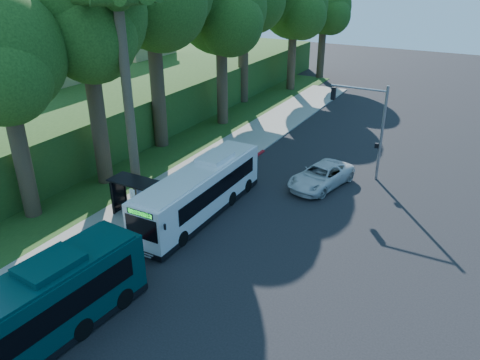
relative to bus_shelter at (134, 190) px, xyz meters
The scene contains 17 objects.
ground 8.00m from the bus_shelter, 21.51° to the left, with size 140.00×140.00×0.00m, color black.
sidewalk 3.35m from the bus_shelter, 90.90° to the left, with size 4.50×70.00×0.12m, color gray.
red_curb 3.07m from the bus_shelter, 26.83° to the right, with size 0.25×30.00×0.13m, color maroon.
grass_verge 9.90m from the bus_shelter, 126.16° to the left, with size 8.00×70.00×0.06m, color #234719.
bus_shelter is the anchor object (origin of this frame).
stop_sign_pole 2.85m from the bus_shelter, 49.08° to the right, with size 0.35×0.06×3.17m.
traffic_signal_pole 17.15m from the bus_shelter, 49.36° to the left, with size 4.10×0.30×7.00m.
palm_tree 10.70m from the bus_shelter, 124.80° to the left, with size 4.20×4.20×14.40m.
hillside_backdrop 26.18m from the bus_shelter, 136.68° to the left, with size 24.00×60.00×8.80m.
tree_0 11.08m from the bus_shelter, 151.08° to the left, with size 8.40×8.00×15.70m.
tree_2 21.25m from the bus_shelter, 103.83° to the left, with size 8.82×8.40×15.12m.
tree_4 35.97m from the bus_shelter, 96.78° to the left, with size 8.40×8.00×14.14m.
tree_5 43.55m from the bus_shelter, 94.21° to the left, with size 7.35×7.00×12.86m.
tree_6 10.21m from the bus_shelter, 150.84° to the right, with size 7.56×7.20×13.74m.
white_bus 4.17m from the bus_shelter, 32.17° to the left, with size 2.45×11.33×3.38m.
teal_bus 12.04m from the bus_shelter, 71.80° to the right, with size 3.51×12.24×3.60m.
pickup 13.17m from the bus_shelter, 47.67° to the left, with size 2.63×5.71×1.59m, color silver.
Camera 1 is at (11.09, -22.57, 14.64)m, focal length 35.00 mm.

